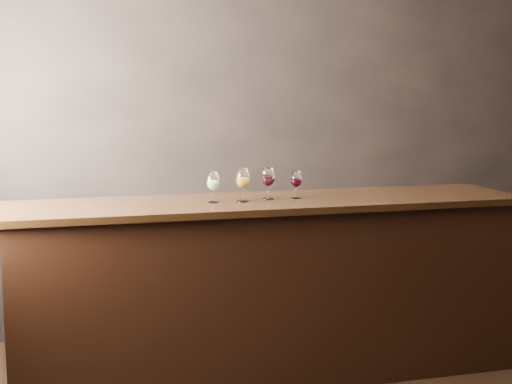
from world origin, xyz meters
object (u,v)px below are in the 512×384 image
object	(u,v)px
glass_red_a	(268,177)
back_bar_shelf	(257,264)
glass_red_b	(296,180)
bar_counter	(269,291)
glass_amber	(243,179)
glass_white	(213,182)

from	to	relation	value
glass_red_a	back_bar_shelf	bearing A→B (deg)	75.31
back_bar_shelf	glass_red_a	distance (m)	1.22
glass_red_b	bar_counter	bearing A→B (deg)	-179.01
glass_red_b	glass_amber	bearing A→B (deg)	-176.68
back_bar_shelf	glass_red_b	size ratio (longest dim) A/B	15.73
bar_counter	glass_amber	size ratio (longest dim) A/B	15.34
back_bar_shelf	glass_white	world-z (taller)	glass_white
glass_red_a	glass_amber	bearing A→B (deg)	-168.26
glass_white	back_bar_shelf	bearing A→B (deg)	57.49
back_bar_shelf	glass_amber	xyz separation A→B (m)	(-0.41, -0.95, 0.77)
glass_amber	glass_red_b	size ratio (longest dim) A/B	1.18
bar_counter	glass_amber	bearing A→B (deg)	-170.61
glass_white	glass_red_b	distance (m)	0.53
glass_white	glass_red_a	distance (m)	0.35
glass_white	glass_red_a	bearing A→B (deg)	2.23
glass_red_b	back_bar_shelf	bearing A→B (deg)	86.29
bar_counter	glass_red_a	world-z (taller)	glass_red_a
bar_counter	glass_red_b	xyz separation A→B (m)	(0.18, 0.00, 0.69)
glass_amber	glass_red_b	xyz separation A→B (m)	(0.35, 0.02, -0.02)
glass_white	glass_amber	distance (m)	0.18
bar_counter	glass_red_b	size ratio (longest dim) A/B	18.10
bar_counter	glass_amber	world-z (taller)	glass_amber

